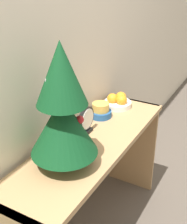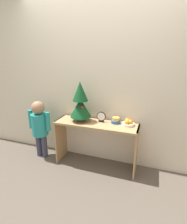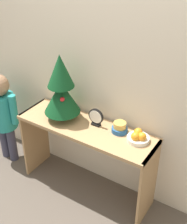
# 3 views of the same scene
# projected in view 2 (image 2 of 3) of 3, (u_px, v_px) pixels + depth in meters

# --- Properties ---
(ground_plane) EXTENTS (12.00, 12.00, 0.00)m
(ground_plane) POSITION_uv_depth(u_px,v_px,m) (92.00, 172.00, 2.61)
(ground_plane) COLOR brown
(back_wall) EXTENTS (7.00, 0.05, 2.50)m
(back_wall) POSITION_uv_depth(u_px,v_px,m) (101.00, 84.00, 2.61)
(back_wall) COLOR beige
(back_wall) RESTS_ON ground_plane
(console_table) EXTENTS (1.23, 0.38, 0.71)m
(console_table) POSITION_uv_depth(u_px,v_px,m) (96.00, 133.00, 2.62)
(console_table) COLOR tan
(console_table) RESTS_ON ground_plane
(mini_tree) EXTENTS (0.31, 0.31, 0.59)m
(mini_tree) POSITION_uv_depth(u_px,v_px,m) (80.00, 102.00, 2.56)
(mini_tree) COLOR #4C3828
(mini_tree) RESTS_ON console_table
(fruit_bowl) EXTENTS (0.18, 0.18, 0.09)m
(fruit_bowl) POSITION_uv_depth(u_px,v_px,m) (128.00, 123.00, 2.47)
(fruit_bowl) COLOR silver
(fruit_bowl) RESTS_ON console_table
(singing_bowl) EXTENTS (0.13, 0.13, 0.09)m
(singing_bowl) POSITION_uv_depth(u_px,v_px,m) (116.00, 121.00, 2.55)
(singing_bowl) COLOR #235189
(singing_bowl) RESTS_ON console_table
(desk_clock) EXTENTS (0.14, 0.04, 0.16)m
(desk_clock) POSITION_uv_depth(u_px,v_px,m) (101.00, 117.00, 2.59)
(desk_clock) COLOR black
(desk_clock) RESTS_ON console_table
(child_figure) EXTENTS (0.40, 0.26, 0.98)m
(child_figure) POSITION_uv_depth(u_px,v_px,m) (40.00, 124.00, 2.85)
(child_figure) COLOR #38384C
(child_figure) RESTS_ON ground_plane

